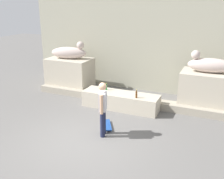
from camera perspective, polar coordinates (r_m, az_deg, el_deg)
ground_plane at (r=7.77m, az=-5.87°, el=-11.26°), size 40.00×40.00×0.00m
facade_wall at (r=11.81m, az=6.91°, el=12.01°), size 10.64×0.60×5.02m
pedestal_left at (r=12.09m, az=-9.14°, el=3.36°), size 1.97×1.22×1.42m
pedestal_right at (r=10.29m, az=20.09°, el=-0.33°), size 1.97×1.22×1.42m
statue_reclining_left at (r=11.86m, az=-9.22°, el=7.99°), size 1.68×0.89×0.78m
statue_reclining_right at (r=10.02m, az=20.51°, el=5.07°), size 1.64×0.70×0.78m
ledge_block at (r=9.89m, az=1.88°, el=-2.43°), size 2.90×0.83×0.60m
skater at (r=7.70m, az=-2.01°, el=-3.82°), size 0.29×0.52×1.67m
skateboard at (r=8.54m, az=-0.94°, el=-7.74°), size 0.57×0.79×0.08m
bottle_green at (r=10.10m, az=-1.25°, el=0.49°), size 0.06×0.06×0.27m
bottle_brown at (r=9.31m, az=5.33°, el=-1.09°), size 0.07×0.07×0.30m
stair_step at (r=10.45m, az=3.05°, el=-2.21°), size 7.92×0.50×0.28m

